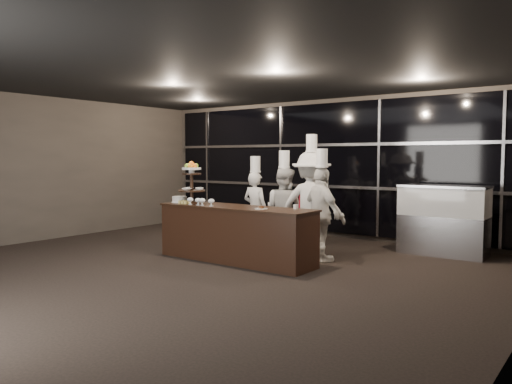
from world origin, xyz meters
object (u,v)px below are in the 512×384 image
Objects in this scene: display_stand at (192,179)px; chef_d at (321,213)px; buffet_counter at (236,234)px; chef_b at (284,210)px; display_case at (443,216)px; chef_a at (255,208)px; layer_cake at (180,199)px; chef_c at (311,204)px.

display_stand is 0.40× the size of chef_d.
chef_b is at bearing 76.37° from buffet_counter.
display_case is 0.85× the size of chef_a.
display_case is at bearing 34.84° from layer_cake.
chef_b is 0.91m from chef_d.
display_stand is 2.37m from chef_d.
display_case is 2.31m from chef_d.
layer_cake is at bearing -121.71° from chef_a.
display_stand is 0.42× the size of chef_a.
buffet_counter is 1.35m from layer_cake.
chef_b is at bearing -146.21° from display_case.
chef_a is 0.95× the size of chef_b.
display_stand is at bearing -148.32° from chef_c.
chef_c reaches higher than chef_b.
chef_a is 0.82× the size of chef_c.
chef_a reaches higher than display_stand.
buffet_counter is 3.81× the size of display_stand.
layer_cake is at bearing -145.16° from display_case.
chef_c is at bearing 54.33° from buffet_counter.
chef_d is (2.40, 0.90, -0.17)m from layer_cake.
chef_d reaches higher than layer_cake.
buffet_counter is at bearing -143.38° from chef_d.
display_stand is at bearing -179.99° from buffet_counter.
chef_c reaches higher than chef_d.
chef_b is 0.87× the size of chef_c.
display_case is 0.80× the size of chef_b.
buffet_counter is 1.14m from chef_b.
chef_c reaches higher than buffet_counter.
chef_a is at bearing 58.29° from layer_cake.
chef_a is at bearing 176.04° from chef_c.
layer_cake is at bearing -177.72° from buffet_counter.
buffet_counter is 1.46m from chef_d.
chef_d is at bearing 21.63° from display_stand.
chef_d is at bearing 36.62° from buffet_counter.
chef_b reaches higher than layer_cake.
chef_c is at bearing 4.48° from chef_b.
buffet_counter is 1.32m from chef_a.
chef_b is (0.26, 1.07, 0.33)m from buffet_counter.
buffet_counter is at bearing -134.65° from display_case.
chef_a is 0.94× the size of chef_d.
display_stand is at bearing -139.73° from chef_b.
chef_a is 1.66m from chef_d.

